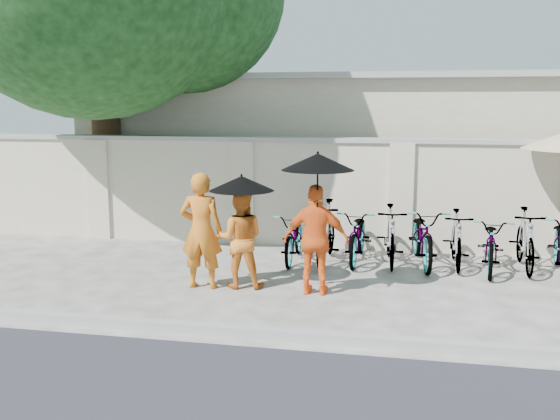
# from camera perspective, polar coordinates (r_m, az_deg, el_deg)

# --- Properties ---
(ground) EXTENTS (80.00, 80.00, 0.00)m
(ground) POSITION_cam_1_polar(r_m,az_deg,el_deg) (9.13, -2.12, -7.59)
(ground) COLOR beige
(kerb) EXTENTS (40.00, 0.16, 0.12)m
(kerb) POSITION_cam_1_polar(r_m,az_deg,el_deg) (7.56, -5.14, -10.91)
(kerb) COLOR #979797
(kerb) RESTS_ON ground
(compound_wall) EXTENTS (20.00, 0.30, 2.00)m
(compound_wall) POSITION_cam_1_polar(r_m,az_deg,el_deg) (11.85, 6.15, 1.35)
(compound_wall) COLOR beige
(compound_wall) RESTS_ON ground
(building_behind) EXTENTS (14.00, 6.00, 3.20)m
(building_behind) POSITION_cam_1_polar(r_m,az_deg,el_deg) (15.52, 11.16, 5.44)
(building_behind) COLOR beige
(building_behind) RESTS_ON ground
(monk_left) EXTENTS (0.65, 0.44, 1.73)m
(monk_left) POSITION_cam_1_polar(r_m,az_deg,el_deg) (9.26, -7.21, -1.88)
(monk_left) COLOR orange
(monk_left) RESTS_ON ground
(monk_center) EXTENTS (0.78, 0.65, 1.48)m
(monk_center) POSITION_cam_1_polar(r_m,az_deg,el_deg) (9.26, -3.65, -2.63)
(monk_center) COLOR orange
(monk_center) RESTS_ON ground
(parasol_center) EXTENTS (0.95, 0.95, 0.85)m
(parasol_center) POSITION_cam_1_polar(r_m,az_deg,el_deg) (9.03, -3.53, 2.45)
(parasol_center) COLOR black
(parasol_center) RESTS_ON ground
(monk_right) EXTENTS (0.94, 0.40, 1.59)m
(monk_right) POSITION_cam_1_polar(r_m,az_deg,el_deg) (8.91, 3.34, -2.75)
(monk_right) COLOR orange
(monk_right) RESTS_ON ground
(parasol_right) EXTENTS (1.02, 1.02, 1.14)m
(parasol_right) POSITION_cam_1_polar(r_m,az_deg,el_deg) (8.65, 3.47, 4.42)
(parasol_right) COLOR black
(parasol_right) RESTS_ON ground
(bike_0) EXTENTS (0.62, 1.67, 0.87)m
(bike_0) POSITION_cam_1_polar(r_m,az_deg,el_deg) (10.81, 1.34, -2.45)
(bike_0) COLOR gray
(bike_0) RESTS_ON ground
(bike_1) EXTENTS (0.57, 1.80, 1.07)m
(bike_1) POSITION_cam_1_polar(r_m,az_deg,el_deg) (10.74, 4.23, -2.02)
(bike_1) COLOR gray
(bike_1) RESTS_ON ground
(bike_2) EXTENTS (0.70, 1.82, 0.94)m
(bike_2) POSITION_cam_1_polar(r_m,az_deg,el_deg) (10.86, 7.19, -2.28)
(bike_2) COLOR gray
(bike_2) RESTS_ON ground
(bike_3) EXTENTS (0.60, 1.70, 1.00)m
(bike_3) POSITION_cam_1_polar(r_m,az_deg,el_deg) (10.77, 10.07, -2.29)
(bike_3) COLOR gray
(bike_3) RESTS_ON ground
(bike_4) EXTENTS (0.89, 1.98, 1.00)m
(bike_4) POSITION_cam_1_polar(r_m,az_deg,el_deg) (10.81, 12.96, -2.34)
(bike_4) COLOR gray
(bike_4) RESTS_ON ground
(bike_5) EXTENTS (0.45, 1.58, 0.95)m
(bike_5) POSITION_cam_1_polar(r_m,az_deg,el_deg) (10.85, 15.84, -2.58)
(bike_5) COLOR gray
(bike_5) RESTS_ON ground
(bike_6) EXTENTS (0.82, 1.82, 0.92)m
(bike_6) POSITION_cam_1_polar(r_m,az_deg,el_deg) (10.72, 18.82, -2.94)
(bike_6) COLOR gray
(bike_6) RESTS_ON ground
(bike_7) EXTENTS (0.52, 1.70, 1.01)m
(bike_7) POSITION_cam_1_polar(r_m,az_deg,el_deg) (10.98, 21.52, -2.56)
(bike_7) COLOR gray
(bike_7) RESTS_ON ground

